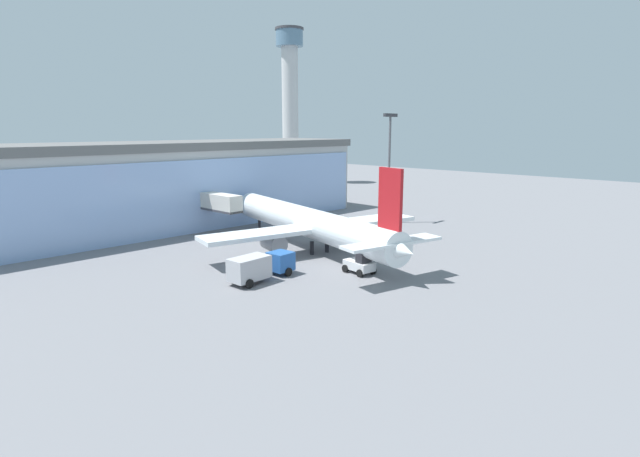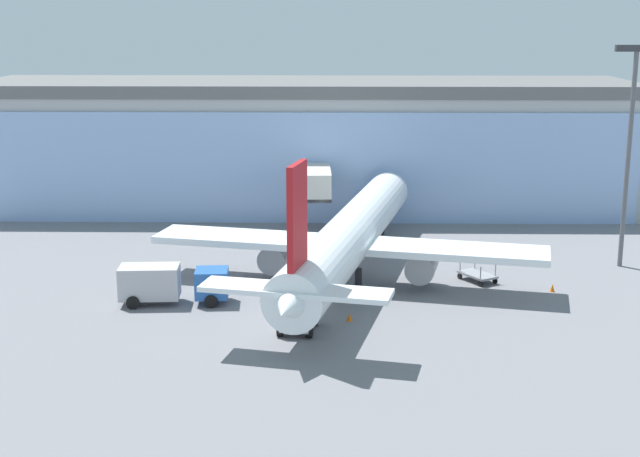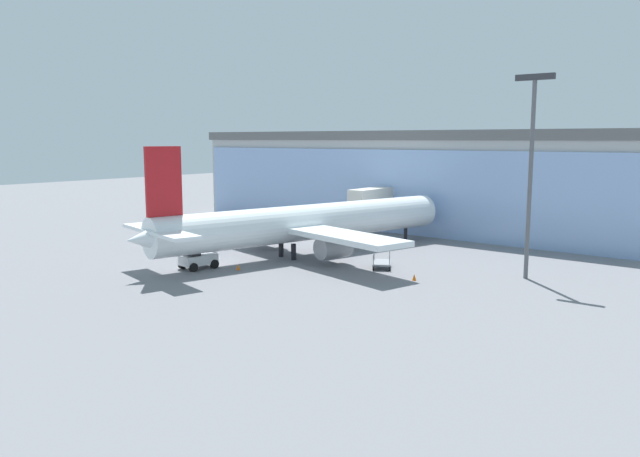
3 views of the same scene
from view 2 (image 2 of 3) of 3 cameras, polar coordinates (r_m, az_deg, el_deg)
name	(u,v)px [view 2 (image 2 of 3)]	position (r m, az deg, el deg)	size (l,w,h in m)	color
ground	(306,318)	(58.12, -0.92, -5.72)	(240.00, 240.00, 0.00)	slate
terminal_building	(306,144)	(90.99, -0.92, 5.43)	(65.63, 18.29, 12.80)	#B0B0B0
jet_bridge	(318,178)	(82.91, -0.15, 3.25)	(2.28, 12.71, 5.79)	beige
apron_light_mast	(630,136)	(71.72, 19.22, 5.60)	(3.20, 0.40, 17.01)	#59595E
airplane	(350,237)	(65.11, 1.90, -0.55)	(28.68, 37.09, 11.15)	white
catering_truck	(170,283)	(61.32, -9.59, -3.44)	(7.37, 2.70, 2.65)	#2659A5
baggage_cart	(477,275)	(66.73, 10.04, -2.94)	(2.81, 3.22, 1.50)	gray
pushback_tug	(297,316)	(55.36, -1.46, -5.65)	(2.57, 3.43, 2.30)	silver
safety_cone_nose	(350,317)	(57.44, 1.90, -5.67)	(0.36, 0.36, 0.55)	orange
safety_cone_wingtip	(552,288)	(65.47, 14.65, -3.70)	(0.36, 0.36, 0.55)	orange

